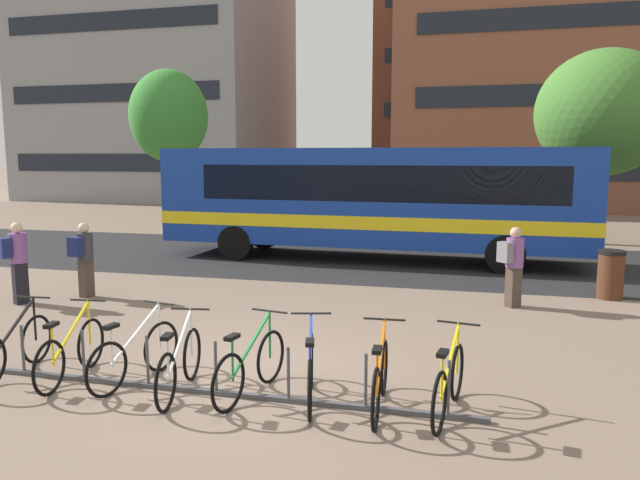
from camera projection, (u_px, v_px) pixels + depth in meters
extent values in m
plane|color=#7A6656|center=(252.00, 378.00, 8.15)|extent=(200.00, 200.00, 0.00)
cube|color=#232326|center=(369.00, 259.00, 17.45)|extent=(80.00, 7.20, 0.01)
cube|color=#14389E|center=(371.00, 196.00, 17.18)|extent=(12.08, 2.94, 2.70)
cube|color=yellow|center=(371.00, 218.00, 17.27)|extent=(12.10, 2.96, 0.36)
cube|color=black|center=(198.00, 156.00, 18.51)|extent=(1.07, 2.33, 0.40)
cube|color=black|center=(183.00, 184.00, 18.78)|extent=(0.15, 2.19, 1.40)
cube|color=black|center=(373.00, 184.00, 15.86)|extent=(9.84, 0.38, 0.97)
cube|color=black|center=(389.00, 180.00, 18.23)|extent=(9.84, 0.38, 0.97)
cylinder|color=black|center=(236.00, 243.00, 17.29)|extent=(1.01, 0.33, 1.00)
cylinder|color=black|center=(265.00, 233.00, 19.48)|extent=(1.01, 0.33, 1.00)
cylinder|color=black|center=(505.00, 254.00, 15.26)|extent=(1.01, 0.33, 1.00)
cylinder|color=black|center=(504.00, 242.00, 17.46)|extent=(1.01, 0.33, 1.00)
cube|color=#47474C|center=(216.00, 392.00, 7.56)|extent=(6.66, 0.10, 0.06)
cylinder|color=#47474C|center=(23.00, 350.00, 8.22)|extent=(0.04, 0.04, 0.70)
cylinder|color=#47474C|center=(83.00, 356.00, 7.98)|extent=(0.04, 0.04, 0.70)
cylinder|color=#47474C|center=(148.00, 362.00, 7.75)|extent=(0.04, 0.04, 0.70)
cylinder|color=#47474C|center=(216.00, 368.00, 7.52)|extent=(0.04, 0.04, 0.70)
cylinder|color=#47474C|center=(288.00, 375.00, 7.28)|extent=(0.04, 0.04, 0.70)
cylinder|color=#47474C|center=(366.00, 382.00, 7.05)|extent=(0.04, 0.04, 0.70)
cylinder|color=#47474C|center=(448.00, 390.00, 6.82)|extent=(0.04, 0.04, 0.70)
torus|color=black|center=(37.00, 339.00, 8.70)|extent=(0.11, 0.71, 0.70)
cube|color=black|center=(13.00, 328.00, 8.18)|extent=(0.12, 0.92, 0.58)
cylinder|color=black|center=(35.00, 318.00, 8.64)|extent=(0.03, 0.03, 0.65)
cylinder|color=black|center=(33.00, 297.00, 8.59)|extent=(0.52, 0.08, 0.03)
torus|color=black|center=(91.00, 343.00, 8.52)|extent=(0.12, 0.70, 0.70)
torus|color=black|center=(49.00, 368.00, 7.52)|extent=(0.12, 0.70, 0.70)
cube|color=yellow|center=(71.00, 332.00, 7.99)|extent=(0.13, 0.92, 0.58)
cylinder|color=yellow|center=(53.00, 345.00, 7.58)|extent=(0.03, 0.03, 0.55)
cube|color=black|center=(51.00, 325.00, 7.54)|extent=(0.12, 0.23, 0.05)
cylinder|color=yellow|center=(89.00, 322.00, 8.45)|extent=(0.04, 0.04, 0.65)
cylinder|color=black|center=(88.00, 300.00, 8.41)|extent=(0.52, 0.08, 0.03)
torus|color=black|center=(161.00, 346.00, 8.37)|extent=(0.18, 0.70, 0.70)
torus|color=black|center=(107.00, 370.00, 7.46)|extent=(0.18, 0.70, 0.70)
cube|color=silver|center=(136.00, 334.00, 7.89)|extent=(0.21, 0.91, 0.58)
cylinder|color=silver|center=(112.00, 347.00, 7.51)|extent=(0.04, 0.04, 0.55)
cube|color=black|center=(111.00, 326.00, 7.47)|extent=(0.14, 0.24, 0.05)
cylinder|color=silver|center=(160.00, 325.00, 8.31)|extent=(0.04, 0.04, 0.65)
cylinder|color=black|center=(159.00, 303.00, 8.26)|extent=(0.52, 0.13, 0.03)
torus|color=black|center=(192.00, 354.00, 8.04)|extent=(0.15, 0.70, 0.70)
torus|color=black|center=(166.00, 383.00, 7.03)|extent=(0.15, 0.70, 0.70)
cube|color=silver|center=(180.00, 343.00, 7.51)|extent=(0.17, 0.91, 0.58)
cylinder|color=silver|center=(168.00, 358.00, 7.09)|extent=(0.03, 0.03, 0.55)
cube|color=black|center=(167.00, 336.00, 7.06)|extent=(0.13, 0.23, 0.05)
cylinder|color=silver|center=(191.00, 332.00, 7.97)|extent=(0.04, 0.04, 0.65)
cylinder|color=black|center=(190.00, 309.00, 7.93)|extent=(0.52, 0.11, 0.03)
torus|color=black|center=(271.00, 357.00, 7.94)|extent=(0.17, 0.70, 0.70)
torus|color=black|center=(228.00, 383.00, 7.02)|extent=(0.17, 0.70, 0.70)
cube|color=#1E7F38|center=(251.00, 344.00, 7.45)|extent=(0.20, 0.91, 0.58)
cylinder|color=#1E7F38|center=(233.00, 359.00, 7.07)|extent=(0.03, 0.03, 0.55)
cube|color=black|center=(232.00, 337.00, 7.03)|extent=(0.14, 0.23, 0.05)
cylinder|color=#1E7F38|center=(270.00, 334.00, 7.87)|extent=(0.04, 0.04, 0.65)
cylinder|color=black|center=(269.00, 311.00, 7.83)|extent=(0.52, 0.12, 0.03)
torus|color=black|center=(311.00, 360.00, 7.82)|extent=(0.21, 0.69, 0.70)
torus|color=black|center=(310.00, 390.00, 6.81)|extent=(0.21, 0.69, 0.70)
cube|color=#1E3DB2|center=(311.00, 349.00, 7.29)|extent=(0.25, 0.90, 0.58)
cylinder|color=#1E3DB2|center=(310.00, 365.00, 6.87)|extent=(0.04, 0.04, 0.55)
cube|color=black|center=(310.00, 342.00, 6.83)|extent=(0.15, 0.24, 0.05)
cylinder|color=#1E3DB2|center=(311.00, 337.00, 7.75)|extent=(0.04, 0.04, 0.65)
cylinder|color=black|center=(311.00, 313.00, 7.71)|extent=(0.51, 0.15, 0.03)
torus|color=black|center=(384.00, 367.00, 7.54)|extent=(0.08, 0.71, 0.70)
torus|color=black|center=(376.00, 399.00, 6.54)|extent=(0.08, 0.71, 0.70)
cube|color=orange|center=(381.00, 356.00, 7.02)|extent=(0.08, 0.92, 0.58)
cylinder|color=orange|center=(377.00, 373.00, 6.61)|extent=(0.03, 0.03, 0.55)
cube|color=black|center=(377.00, 350.00, 6.57)|extent=(0.11, 0.23, 0.05)
cylinder|color=orange|center=(384.00, 344.00, 7.47)|extent=(0.03, 0.03, 0.65)
cylinder|color=black|center=(385.00, 319.00, 7.43)|extent=(0.52, 0.06, 0.03)
torus|color=black|center=(457.00, 372.00, 7.37)|extent=(0.16, 0.70, 0.70)
torus|color=black|center=(439.00, 403.00, 6.44)|extent=(0.16, 0.70, 0.70)
cube|color=yellow|center=(450.00, 360.00, 6.88)|extent=(0.18, 0.91, 0.58)
cylinder|color=yellow|center=(442.00, 377.00, 6.49)|extent=(0.03, 0.03, 0.55)
cube|color=black|center=(443.00, 353.00, 6.46)|extent=(0.13, 0.23, 0.05)
cylinder|color=yellow|center=(458.00, 348.00, 7.30)|extent=(0.04, 0.04, 0.65)
cylinder|color=black|center=(458.00, 323.00, 7.26)|extent=(0.52, 0.11, 0.03)
cube|color=#47382D|center=(86.00, 278.00, 12.76)|extent=(0.24, 0.29, 0.81)
cylinder|color=#333338|center=(85.00, 246.00, 12.66)|extent=(0.39, 0.39, 0.57)
sphere|color=beige|center=(84.00, 228.00, 12.61)|extent=(0.22, 0.22, 0.22)
cube|color=navy|center=(75.00, 247.00, 12.42)|extent=(0.30, 0.22, 0.40)
cube|color=black|center=(21.00, 283.00, 12.18)|extent=(0.30, 0.32, 0.84)
cylinder|color=#7F4C93|center=(18.00, 248.00, 12.08)|extent=(0.46, 0.46, 0.60)
sphere|color=beige|center=(17.00, 228.00, 12.03)|extent=(0.22, 0.22, 0.22)
cube|color=navy|center=(4.00, 248.00, 11.89)|extent=(0.33, 0.29, 0.40)
cube|color=#47382D|center=(513.00, 287.00, 11.93)|extent=(0.33, 0.32, 0.81)
cylinder|color=#7F4C93|center=(515.00, 253.00, 11.83)|extent=(0.48, 0.48, 0.58)
sphere|color=tan|center=(516.00, 233.00, 11.78)|extent=(0.22, 0.22, 0.22)
cube|color=slate|center=(505.00, 252.00, 11.71)|extent=(0.32, 0.33, 0.40)
cylinder|color=#4C2819|center=(611.00, 276.00, 12.61)|extent=(0.52, 0.52, 0.95)
cylinder|color=black|center=(612.00, 252.00, 12.54)|extent=(0.55, 0.55, 0.08)
cylinder|color=brown|center=(598.00, 206.00, 20.32)|extent=(0.32, 0.32, 2.63)
ellipsoid|color=#427A2D|center=(604.00, 113.00, 19.89)|extent=(4.41, 4.41, 4.16)
cylinder|color=brown|center=(171.00, 189.00, 27.19)|extent=(0.32, 0.32, 3.01)
ellipsoid|color=#388433|center=(169.00, 116.00, 26.74)|extent=(3.47, 3.47, 4.09)
cube|color=gray|center=(161.00, 47.00, 42.60)|extent=(16.25, 12.71, 21.36)
cube|color=black|center=(115.00, 163.00, 37.60)|extent=(14.30, 0.06, 1.10)
cube|color=black|center=(112.00, 93.00, 37.01)|extent=(14.30, 0.06, 1.10)
cube|color=black|center=(108.00, 21.00, 36.41)|extent=(14.30, 0.06, 1.10)
cube|color=brown|center=(593.00, 10.00, 34.70)|extent=(21.74, 11.83, 22.70)
cube|color=black|center=(605.00, 170.00, 30.25)|extent=(19.13, 0.06, 1.10)
cube|color=black|center=(610.00, 93.00, 29.72)|extent=(19.13, 0.06, 1.10)
cube|color=black|center=(615.00, 14.00, 29.19)|extent=(19.13, 0.06, 1.10)
cube|color=brown|center=(476.00, 93.00, 49.45)|extent=(15.69, 10.39, 16.26)
cube|color=black|center=(474.00, 163.00, 45.23)|extent=(13.81, 0.06, 1.10)
cube|color=black|center=(476.00, 108.00, 44.66)|extent=(13.81, 0.06, 1.10)
cube|color=black|center=(478.00, 52.00, 44.09)|extent=(13.81, 0.06, 1.10)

